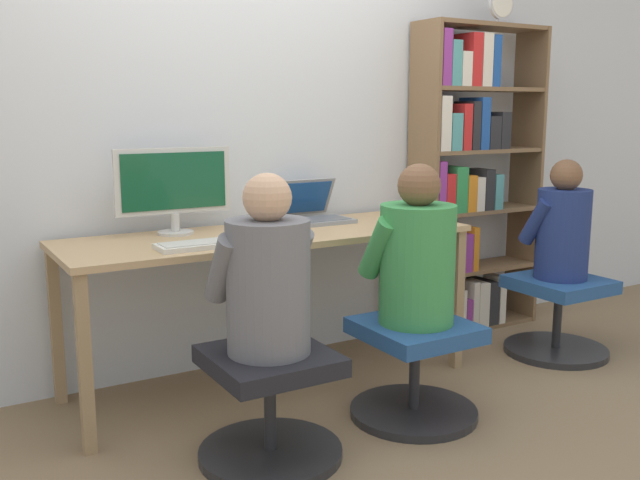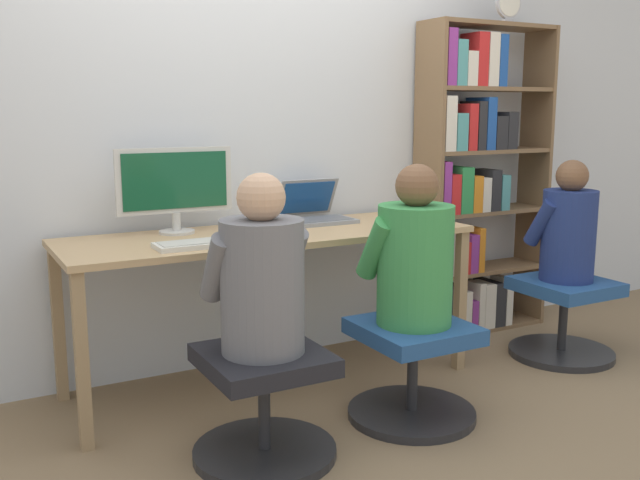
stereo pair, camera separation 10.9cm
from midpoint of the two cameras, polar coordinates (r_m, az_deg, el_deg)
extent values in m
plane|color=#846B4C|center=(3.38, -0.54, -13.15)|extent=(14.00, 14.00, 0.00)
cube|color=silver|center=(3.75, -5.86, 9.57)|extent=(10.00, 0.05, 2.60)
cube|color=tan|center=(3.44, -3.14, 0.38)|extent=(1.99, 0.66, 0.03)
cube|color=#9C7D56|center=(2.99, -17.50, -9.31)|extent=(0.05, 0.05, 0.74)
cube|color=#9C7D56|center=(3.81, 11.96, -4.78)|extent=(0.05, 0.05, 0.74)
cube|color=#9C7D56|center=(3.53, -19.38, -6.37)|extent=(0.05, 0.05, 0.74)
cube|color=#9C7D56|center=(4.24, 6.90, -3.05)|extent=(0.05, 0.05, 0.74)
cylinder|color=beige|center=(3.46, -10.50, 0.64)|extent=(0.17, 0.17, 0.01)
cylinder|color=beige|center=(3.46, -10.53, 1.46)|extent=(0.04, 0.04, 0.09)
cube|color=beige|center=(3.43, -10.64, 4.71)|extent=(0.56, 0.02, 0.31)
cube|color=#144C2D|center=(3.42, -10.57, 4.70)|extent=(0.50, 0.01, 0.26)
cube|color=gray|center=(3.72, 0.95, 1.53)|extent=(0.34, 0.22, 0.02)
cube|color=slate|center=(3.72, 0.95, 1.70)|extent=(0.30, 0.17, 0.00)
cube|color=gray|center=(3.84, -0.24, 3.46)|extent=(0.34, 0.11, 0.20)
cube|color=#19478C|center=(3.84, -0.21, 3.41)|extent=(0.30, 0.09, 0.17)
cube|color=silver|center=(3.11, -8.36, -0.31)|extent=(0.41, 0.16, 0.02)
cube|color=#BAB8AD|center=(3.11, -8.36, -0.07)|extent=(0.38, 0.13, 0.00)
ellipsoid|color=#99999E|center=(3.20, -3.54, 0.16)|extent=(0.06, 0.11, 0.03)
cylinder|color=#262628|center=(2.94, -3.32, -16.54)|extent=(0.57, 0.57, 0.04)
cylinder|color=#262628|center=(2.87, -3.36, -13.30)|extent=(0.05, 0.05, 0.33)
cube|color=black|center=(2.79, -3.41, -9.57)|extent=(0.46, 0.47, 0.07)
cylinder|color=#262628|center=(3.30, 8.30, -13.53)|extent=(0.57, 0.57, 0.04)
cylinder|color=#262628|center=(3.23, 8.38, -10.59)|extent=(0.05, 0.05, 0.33)
cube|color=#234C84|center=(3.17, 8.48, -7.23)|extent=(0.46, 0.47, 0.07)
cylinder|color=slate|center=(2.71, -3.47, -3.75)|extent=(0.32, 0.32, 0.51)
sphere|color=tan|center=(2.64, -3.55, 3.42)|extent=(0.18, 0.18, 0.18)
cylinder|color=slate|center=(2.70, -7.09, -2.22)|extent=(0.09, 0.22, 0.29)
cylinder|color=slate|center=(2.82, -1.34, -1.59)|extent=(0.09, 0.22, 0.29)
cylinder|color=#388C47|center=(3.09, 8.62, -2.01)|extent=(0.33, 0.33, 0.52)
sphere|color=brown|center=(3.04, 8.80, 4.32)|extent=(0.18, 0.18, 0.18)
cylinder|color=#388C47|center=(3.04, 5.49, -0.67)|extent=(0.09, 0.23, 0.29)
cylinder|color=#388C47|center=(3.23, 10.04, -0.15)|extent=(0.09, 0.23, 0.29)
cube|color=brown|center=(4.19, 9.35, 4.40)|extent=(0.02, 0.27, 1.85)
cube|color=brown|center=(4.75, 17.40, 4.76)|extent=(0.02, 0.27, 1.85)
cube|color=brown|center=(4.63, 13.15, -6.67)|extent=(0.82, 0.26, 0.02)
cube|color=brown|center=(4.54, 13.34, -2.27)|extent=(0.82, 0.26, 0.02)
cube|color=brown|center=(4.48, 13.53, 2.28)|extent=(0.82, 0.26, 0.02)
cube|color=brown|center=(4.44, 13.73, 6.94)|extent=(0.82, 0.26, 0.02)
cube|color=brown|center=(4.44, 13.94, 11.64)|extent=(0.82, 0.26, 0.02)
cube|color=brown|center=(4.46, 14.15, 16.31)|extent=(0.82, 0.26, 0.02)
cube|color=#262628|center=(4.36, 9.87, -6.07)|extent=(0.08, 0.21, 0.20)
cube|color=#262628|center=(4.39, 10.82, -5.31)|extent=(0.08, 0.19, 0.30)
cube|color=silver|center=(4.45, 11.61, -5.46)|extent=(0.07, 0.19, 0.25)
cube|color=#8C338C|center=(4.50, 12.24, -5.74)|extent=(0.05, 0.19, 0.19)
cube|color=silver|center=(4.51, 12.88, -5.06)|extent=(0.05, 0.16, 0.29)
cube|color=silver|center=(4.56, 13.48, -5.01)|extent=(0.08, 0.17, 0.28)
cube|color=#262628|center=(4.63, 14.03, -4.82)|extent=(0.08, 0.23, 0.27)
cube|color=silver|center=(4.65, 14.94, -4.61)|extent=(0.05, 0.16, 0.30)
cube|color=#8C338C|center=(4.25, 10.14, -0.74)|extent=(0.08, 0.19, 0.30)
cube|color=silver|center=(4.32, 10.97, -0.75)|extent=(0.08, 0.21, 0.28)
cube|color=red|center=(4.36, 11.75, -1.29)|extent=(0.05, 0.17, 0.19)
cube|color=#8C338C|center=(4.38, 12.41, -1.00)|extent=(0.06, 0.15, 0.23)
cube|color=orange|center=(4.41, 12.94, -0.70)|extent=(0.04, 0.15, 0.27)
cube|color=#8C338C|center=(4.20, 10.05, 4.17)|extent=(0.05, 0.21, 0.31)
cube|color=red|center=(4.24, 10.82, 3.68)|extent=(0.07, 0.19, 0.23)
cube|color=#2D8C47|center=(4.29, 11.69, 3.98)|extent=(0.09, 0.19, 0.27)
cube|color=orange|center=(4.35, 12.43, 3.69)|extent=(0.07, 0.20, 0.22)
cube|color=silver|center=(4.38, 13.22, 3.61)|extent=(0.06, 0.17, 0.20)
cube|color=#262628|center=(4.43, 13.94, 3.93)|extent=(0.07, 0.17, 0.25)
cube|color=teal|center=(4.49, 14.48, 3.78)|extent=(0.06, 0.21, 0.21)
cube|color=silver|center=(4.19, 10.31, 9.16)|extent=(0.07, 0.22, 0.31)
cube|color=teal|center=(4.22, 11.44, 8.48)|extent=(0.08, 0.16, 0.21)
cube|color=red|center=(4.28, 12.08, 8.83)|extent=(0.06, 0.20, 0.27)
cube|color=#262628|center=(4.32, 12.86, 8.91)|extent=(0.06, 0.18, 0.28)
cube|color=#1E4C9E|center=(4.38, 13.44, 9.05)|extent=(0.07, 0.21, 0.30)
cube|color=#262628|center=(4.43, 14.20, 8.33)|extent=(0.09, 0.21, 0.20)
cube|color=#262628|center=(4.49, 15.05, 8.47)|extent=(0.08, 0.20, 0.22)
cube|color=#8C338C|center=(4.19, 10.50, 14.15)|extent=(0.06, 0.20, 0.31)
cube|color=teal|center=(4.24, 11.12, 13.68)|extent=(0.07, 0.23, 0.25)
cube|color=silver|center=(4.27, 12.12, 13.23)|extent=(0.07, 0.18, 0.19)
cube|color=red|center=(4.32, 12.95, 13.87)|extent=(0.07, 0.17, 0.30)
cube|color=silver|center=(4.38, 13.59, 13.80)|extent=(0.08, 0.21, 0.30)
cube|color=#1E4C9E|center=(4.44, 14.26, 13.68)|extent=(0.06, 0.22, 0.29)
cube|color=#B2B2B7|center=(4.46, 15.49, 16.55)|extent=(0.06, 0.03, 0.02)
cylinder|color=#B2B2B7|center=(4.47, 15.55, 17.81)|extent=(0.18, 0.02, 0.18)
cylinder|color=silver|center=(4.46, 15.66, 17.82)|extent=(0.15, 0.00, 0.15)
cylinder|color=#262628|center=(4.25, 19.43, -8.48)|extent=(0.57, 0.57, 0.04)
cylinder|color=#262628|center=(4.20, 19.58, -6.13)|extent=(0.05, 0.05, 0.33)
cube|color=#234C84|center=(4.15, 19.74, -3.50)|extent=(0.46, 0.47, 0.07)
cylinder|color=navy|center=(4.09, 19.98, 0.33)|extent=(0.29, 0.29, 0.49)
sphere|color=brown|center=(4.05, 20.27, 4.83)|extent=(0.17, 0.17, 0.17)
cylinder|color=navy|center=(4.03, 18.01, 1.33)|extent=(0.08, 0.21, 0.27)
cylinder|color=navy|center=(4.23, 20.55, 1.59)|extent=(0.08, 0.21, 0.27)
camera|label=1|loc=(0.05, -89.07, 0.17)|focal=40.00mm
camera|label=2|loc=(0.05, 90.93, -0.17)|focal=40.00mm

